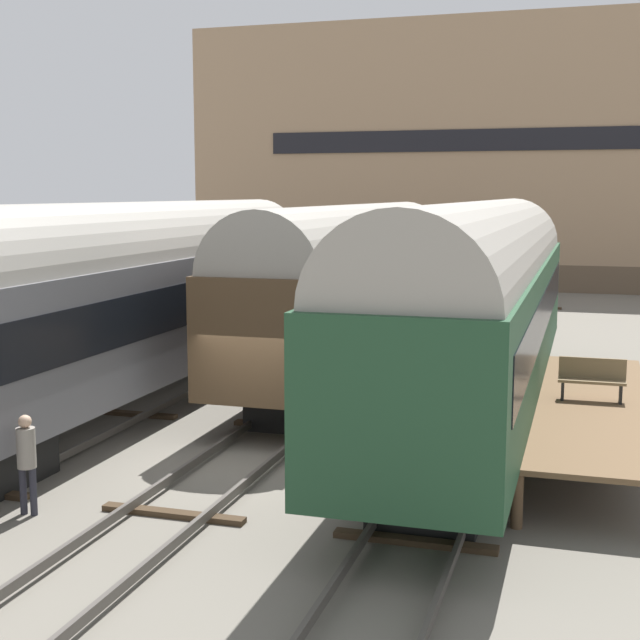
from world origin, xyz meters
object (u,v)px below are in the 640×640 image
Objects in this scene: train_car_brown at (352,281)px; bench at (592,378)px; train_car_grey at (132,293)px; person_worker at (26,455)px; train_car_green at (478,299)px.

train_car_brown is 8.81m from bench.
train_car_grey reaches higher than person_worker.
train_car_brown is at bearing 134.05° from train_car_green.
bench is at bearing 37.61° from person_worker.
train_car_green is at bearing 155.94° from bench.
train_car_green reaches higher than bench.
person_worker is (1.76, -7.02, -1.94)m from train_car_grey.
train_car_grey reaches higher than bench.
train_car_grey is 13.10× the size of bench.
bench reaches higher than person_worker.
train_car_brown is 11.55× the size of bench.
bench is 11.59m from person_worker.
train_car_grey is 11.03m from bench.
bench is (2.60, -1.16, -1.48)m from train_car_green.
train_car_grey reaches higher than train_car_brown.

